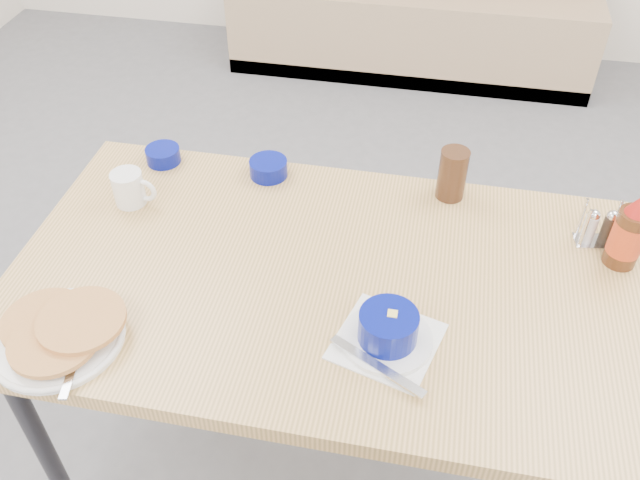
% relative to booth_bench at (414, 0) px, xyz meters
% --- Properties ---
extents(booth_bench, '(1.90, 0.56, 1.22)m').
position_rel_booth_bench_xyz_m(booth_bench, '(0.00, 0.00, 0.00)').
color(booth_bench, tan).
rests_on(booth_bench, ground).
extents(dining_table, '(1.40, 0.80, 0.76)m').
position_rel_booth_bench_xyz_m(dining_table, '(0.00, -2.53, 0.35)').
color(dining_table, tan).
rests_on(dining_table, ground).
extents(pancake_plate, '(0.27, 0.27, 0.05)m').
position_rel_booth_bench_xyz_m(pancake_plate, '(-0.49, -2.81, 0.43)').
color(pancake_plate, white).
rests_on(pancake_plate, dining_table).
extents(coffee_mug, '(0.11, 0.08, 0.09)m').
position_rel_booth_bench_xyz_m(coffee_mug, '(-0.52, -2.37, 0.45)').
color(coffee_mug, white).
rests_on(coffee_mug, dining_table).
extents(grits_setting, '(0.24, 0.25, 0.08)m').
position_rel_booth_bench_xyz_m(grits_setting, '(0.16, -2.70, 0.44)').
color(grits_setting, white).
rests_on(grits_setting, dining_table).
extents(creamer_bowl, '(0.09, 0.09, 0.04)m').
position_rel_booth_bench_xyz_m(creamer_bowl, '(-0.51, -2.19, 0.43)').
color(creamer_bowl, '#050E74').
rests_on(creamer_bowl, dining_table).
extents(butter_bowl, '(0.10, 0.10, 0.04)m').
position_rel_booth_bench_xyz_m(butter_bowl, '(-0.21, -2.20, 0.43)').
color(butter_bowl, '#050E74').
rests_on(butter_bowl, dining_table).
extents(amber_tumbler, '(0.08, 0.08, 0.13)m').
position_rel_booth_bench_xyz_m(amber_tumbler, '(0.25, -2.19, 0.48)').
color(amber_tumbler, '#3B2112').
rests_on(amber_tumbler, dining_table).
extents(condiment_caddy, '(0.10, 0.06, 0.11)m').
position_rel_booth_bench_xyz_m(condiment_caddy, '(0.59, -2.30, 0.45)').
color(condiment_caddy, silver).
rests_on(condiment_caddy, dining_table).
extents(syrup_bottle, '(0.07, 0.07, 0.19)m').
position_rel_booth_bench_xyz_m(syrup_bottle, '(0.64, -2.36, 0.49)').
color(syrup_bottle, '#47230F').
rests_on(syrup_bottle, dining_table).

